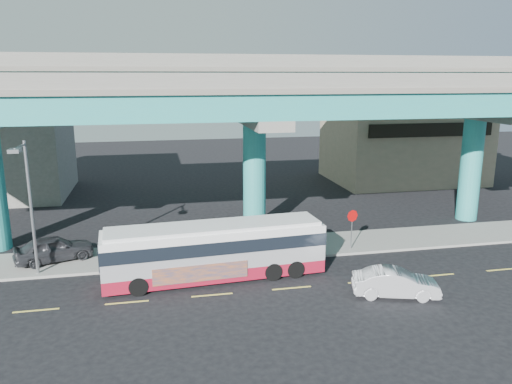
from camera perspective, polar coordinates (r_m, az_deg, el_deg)
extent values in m
plane|color=black|center=(25.71, 3.92, -10.63)|extent=(120.00, 120.00, 0.00)
cube|color=gray|center=(30.63, 1.14, -6.45)|extent=(70.00, 4.00, 0.15)
cube|color=#D8C64C|center=(25.22, -23.84, -12.28)|extent=(2.00, 0.12, 0.01)
cube|color=#D8C64C|center=(24.66, -14.53, -12.12)|extent=(2.00, 0.12, 0.01)
cube|color=#D8C64C|center=(24.73, -5.04, -11.64)|extent=(2.00, 0.12, 0.01)
cube|color=#D8C64C|center=(25.44, 4.10, -10.89)|extent=(2.00, 0.12, 0.01)
cube|color=#D8C64C|center=(26.74, 12.51, -9.95)|extent=(2.00, 0.12, 0.01)
cube|color=#D8C64C|center=(28.54, 19.95, -8.93)|extent=(2.00, 0.12, 0.01)
cube|color=#D8C64C|center=(30.76, 26.38, -7.94)|extent=(2.00, 0.12, 0.01)
cylinder|color=teal|center=(32.95, -0.18, 1.52)|extent=(1.50, 1.50, 7.40)
cube|color=gray|center=(32.38, -0.19, 8.47)|extent=(2.00, 12.00, 0.60)
cube|color=gray|center=(35.75, -1.33, 10.36)|extent=(1.80, 5.00, 1.20)
cylinder|color=teal|center=(39.35, 23.31, 2.36)|extent=(1.50, 1.50, 7.40)
cube|color=gray|center=(38.87, 23.85, 8.15)|extent=(2.00, 12.00, 0.60)
cube|color=gray|center=(41.72, 21.18, 9.90)|extent=(1.80, 5.00, 1.20)
cube|color=teal|center=(28.89, 1.22, 9.88)|extent=(52.00, 5.00, 1.40)
cube|color=gray|center=(28.86, 1.23, 11.56)|extent=(52.00, 5.40, 0.30)
cube|color=gray|center=(26.42, 2.48, 12.59)|extent=(52.00, 0.25, 0.80)
cube|color=gray|center=(31.29, 0.18, 12.70)|extent=(52.00, 0.25, 0.80)
cube|color=teal|center=(35.71, -1.34, 12.44)|extent=(52.00, 5.00, 1.40)
cube|color=gray|center=(35.70, -1.35, 13.81)|extent=(52.00, 5.40, 0.30)
cube|color=gray|center=(33.26, -0.55, 14.80)|extent=(52.00, 0.25, 0.80)
cube|color=gray|center=(38.17, -2.06, 14.59)|extent=(52.00, 0.25, 0.80)
cube|color=tan|center=(52.21, 16.38, 5.11)|extent=(14.00, 10.00, 7.00)
cube|color=black|center=(47.57, 19.42, 6.70)|extent=(12.00, 0.25, 1.20)
cube|color=maroon|center=(26.43, -4.69, -8.74)|extent=(11.49, 3.20, 0.66)
cube|color=#AEAEB3|center=(26.06, -4.74, -6.61)|extent=(11.49, 3.20, 1.42)
cube|color=black|center=(25.91, -4.76, -5.63)|extent=(11.56, 3.26, 0.66)
cube|color=silver|center=(25.74, -4.78, -4.53)|extent=(11.49, 3.20, 0.38)
cube|color=silver|center=(25.66, -4.79, -3.93)|extent=(11.08, 2.93, 0.19)
cube|color=black|center=(27.53, 7.00, -4.84)|extent=(0.21, 2.16, 1.14)
cube|color=black|center=(25.57, -17.46, -6.81)|extent=(0.21, 2.16, 1.14)
cube|color=navy|center=(25.03, -6.31, -9.21)|extent=(4.72, 0.38, 0.85)
cylinder|color=black|center=(25.06, -13.30, -10.46)|extent=(0.96, 0.35, 0.95)
cylinder|color=black|center=(27.07, -13.52, -8.64)|extent=(0.96, 0.35, 0.95)
cylinder|color=black|center=(26.12, 1.97, -9.08)|extent=(0.96, 0.35, 0.95)
cylinder|color=black|center=(28.06, 0.61, -7.46)|extent=(0.96, 0.35, 0.95)
cylinder|color=black|center=(26.50, 4.54, -8.79)|extent=(0.96, 0.35, 0.95)
cylinder|color=black|center=(28.41, 3.01, -7.22)|extent=(0.96, 0.35, 0.95)
imported|color=#B3B3B8|center=(25.20, 15.65, -9.97)|extent=(3.64, 4.84, 1.34)
imported|color=#303135|center=(30.43, -22.08, -6.00)|extent=(4.38, 5.31, 1.44)
cylinder|color=gray|center=(28.16, -24.29, -1.75)|extent=(0.16, 0.16, 7.06)
cylinder|color=gray|center=(26.63, -25.39, 4.69)|extent=(0.12, 1.91, 0.12)
cube|color=gray|center=(25.72, -25.86, 4.28)|extent=(0.50, 0.70, 0.18)
cylinder|color=gray|center=(30.56, 10.87, -4.50)|extent=(0.06, 0.06, 2.11)
cylinder|color=#B20A0A|center=(30.25, 10.97, -2.70)|extent=(0.72, 0.20, 0.73)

